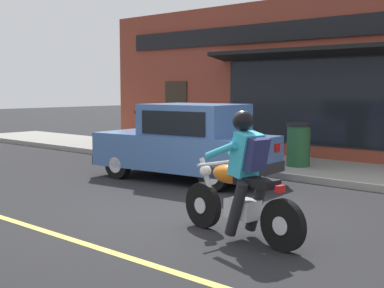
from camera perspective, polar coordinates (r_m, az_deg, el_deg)
ground_plane at (r=8.04m, az=-1.79°, el=-7.62°), size 80.00×80.00×0.00m
sidewalk_curb at (r=13.71m, az=3.71°, el=-1.66°), size 2.60×22.00×0.14m
storefront_building at (r=14.67m, az=8.33°, el=6.77°), size 1.25×11.73×4.20m
motorcycle_with_rider at (r=6.71m, az=5.29°, el=-4.46°), size 0.63×2.01×1.62m
car_hatchback at (r=10.99m, az=-0.53°, el=0.10°), size 2.04×3.93×1.57m
trash_bin at (r=12.23m, az=11.29°, el=-0.02°), size 0.56×0.56×0.98m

